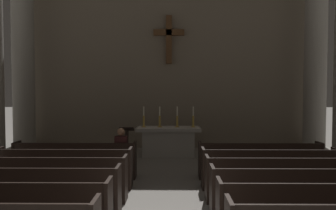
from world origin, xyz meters
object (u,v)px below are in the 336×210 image
object	(u,v)px
lone_worshipper	(122,151)
column_right_fourth	(315,64)
pew_left_row_3	(33,192)
pew_left_row_2	(8,210)
pew_right_row_5	(270,169)
column_left_fourth	(23,65)
pew_left_row_5	(64,168)
altar	(168,141)
pew_right_row_4	(282,179)
candlestick_inner_right	(177,120)
candlestick_outer_right	(193,120)
candlestick_outer_left	(144,120)
pew_left_row_4	(50,178)
pew_right_row_3	(299,193)
candlestick_inner_left	(160,120)
lectern	(127,146)
pew_left_row_6	(75,160)
pew_right_row_6	(260,160)

from	to	relation	value
lone_worshipper	column_right_fourth	bearing A→B (deg)	29.70
pew_left_row_3	pew_left_row_2	bearing A→B (deg)	-90.00
pew_right_row_5	column_left_fourth	size ratio (longest dim) A/B	0.48
pew_left_row_5	altar	size ratio (longest dim) A/B	1.44
pew_right_row_4	column_right_fourth	bearing A→B (deg)	63.33
pew_left_row_2	candlestick_inner_right	bearing A→B (deg)	68.75
pew_right_row_5	candlestick_outer_right	distance (m)	4.38
pew_left_row_2	candlestick_outer_left	size ratio (longest dim) A/B	4.46
pew_left_row_5	altar	xyz separation A→B (m)	(2.40, 4.03, 0.06)
pew_left_row_4	pew_right_row_3	bearing A→B (deg)	-11.46
pew_left_row_5	column_right_fourth	world-z (taller)	column_right_fourth
pew_left_row_5	column_left_fourth	xyz separation A→B (m)	(-2.84, 4.69, 2.72)
column_left_fourth	candlestick_outer_right	xyz separation A→B (m)	(6.10, -0.66, -1.96)
pew_right_row_3	candlestick_inner_right	world-z (taller)	candlestick_inner_right
candlestick_inner_left	candlestick_inner_right	distance (m)	0.60
column_right_fourth	lectern	xyz separation A→B (m)	(-6.53, -1.86, -2.65)
pew_left_row_4	pew_right_row_3	distance (m)	4.90
pew_left_row_2	pew_right_row_5	size ratio (longest dim) A/B	1.00
column_left_fourth	candlestick_inner_left	xyz separation A→B (m)	(4.95, -0.66, -1.96)
column_left_fourth	column_right_fourth	bearing A→B (deg)	0.00
pew_left_row_6	pew_left_row_5	bearing A→B (deg)	-90.00
pew_left_row_4	column_left_fourth	bearing A→B (deg)	116.67
pew_left_row_3	pew_right_row_5	xyz separation A→B (m)	(4.81, 1.95, 0.00)
candlestick_inner_right	pew_left_row_6	bearing A→B (deg)	-131.51
pew_right_row_5	altar	distance (m)	4.69
pew_left_row_2	pew_left_row_6	xyz separation A→B (m)	(0.00, 3.90, 0.00)
column_right_fourth	candlestick_outer_right	xyz separation A→B (m)	(-4.40, -0.66, -1.96)
pew_left_row_3	pew_left_row_6	bearing A→B (deg)	90.00
pew_left_row_6	altar	bearing A→B (deg)	51.80
pew_right_row_4	candlestick_outer_left	size ratio (longest dim) A/B	4.46
pew_left_row_6	altar	distance (m)	3.89
pew_right_row_4	column_left_fourth	world-z (taller)	column_left_fourth
pew_left_row_4	lone_worshipper	xyz separation A→B (m)	(1.21, 1.99, 0.22)
pew_left_row_3	column_right_fourth	distance (m)	10.49
pew_right_row_5	candlestick_outer_left	distance (m)	5.23
lone_worshipper	pew_right_row_6	bearing A→B (deg)	-0.60
pew_left_row_6	pew_right_row_5	world-z (taller)	same
pew_left_row_6	column_left_fourth	size ratio (longest dim) A/B	0.48
pew_right_row_4	lone_worshipper	distance (m)	4.12
pew_left_row_2	altar	distance (m)	7.36
pew_left_row_5	pew_right_row_3	world-z (taller)	same
pew_left_row_3	candlestick_outer_right	world-z (taller)	candlestick_outer_right
pew_right_row_4	pew_left_row_6	bearing A→B (deg)	157.93
altar	column_right_fourth	bearing A→B (deg)	7.17
column_left_fourth	candlestick_inner_right	world-z (taller)	column_left_fourth
pew_right_row_4	lectern	bearing A→B (deg)	134.10
pew_left_row_5	altar	bearing A→B (deg)	59.18
pew_left_row_2	pew_right_row_4	size ratio (longest dim) A/B	1.00
candlestick_inner_left	pew_left_row_3	bearing A→B (deg)	-109.39
pew_right_row_3	column_left_fourth	size ratio (longest dim) A/B	0.48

